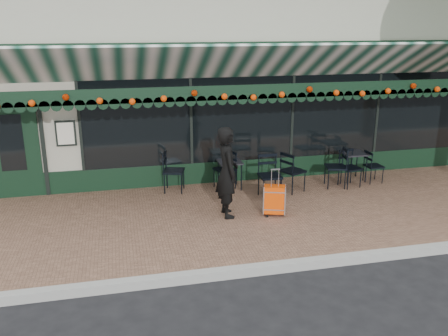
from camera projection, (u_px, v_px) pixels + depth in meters
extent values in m
plane|color=black|center=(294.00, 267.00, 7.60)|extent=(80.00, 80.00, 0.00)
cube|color=brown|center=(258.00, 215.00, 9.44)|extent=(18.00, 4.00, 0.15)
cube|color=#9E9E99|center=(296.00, 265.00, 7.51)|extent=(18.00, 0.16, 0.15)
cube|color=#A6A390|center=(202.00, 74.00, 14.39)|extent=(12.00, 8.00, 4.50)
cube|color=black|center=(284.00, 116.00, 11.08)|extent=(9.20, 0.04, 2.00)
cube|color=black|center=(12.00, 147.00, 9.92)|extent=(1.10, 0.07, 2.20)
cube|color=silver|center=(66.00, 133.00, 10.04)|extent=(0.42, 0.04, 0.55)
cube|color=black|center=(253.00, 92.00, 9.22)|extent=(12.00, 0.03, 0.28)
cylinder|color=#DB4306|center=(254.00, 93.00, 9.17)|extent=(11.60, 0.12, 0.12)
imported|color=black|center=(227.00, 172.00, 9.00)|extent=(0.45, 0.66, 1.76)
cube|color=#E64407|center=(274.00, 199.00, 9.17)|extent=(0.46, 0.35, 0.55)
cube|color=black|center=(274.00, 214.00, 9.26)|extent=(0.46, 0.35, 0.05)
cube|color=silver|center=(275.00, 178.00, 9.04)|extent=(0.18, 0.09, 0.34)
cube|color=black|center=(354.00, 153.00, 11.13)|extent=(0.55, 0.55, 0.04)
cylinder|color=black|center=(348.00, 170.00, 10.97)|extent=(0.03, 0.03, 0.64)
cylinder|color=black|center=(366.00, 169.00, 11.07)|extent=(0.03, 0.03, 0.64)
cylinder|color=black|center=(339.00, 165.00, 11.40)|extent=(0.03, 0.03, 0.64)
cylinder|color=black|center=(357.00, 164.00, 11.49)|extent=(0.03, 0.03, 0.64)
cube|color=black|center=(230.00, 162.00, 10.59)|extent=(0.52, 0.52, 0.03)
cylinder|color=black|center=(222.00, 179.00, 10.43)|extent=(0.03, 0.03, 0.60)
cylinder|color=black|center=(241.00, 178.00, 10.52)|extent=(0.03, 0.03, 0.60)
cylinder|color=black|center=(218.00, 173.00, 10.83)|extent=(0.03, 0.03, 0.60)
cylinder|color=black|center=(237.00, 172.00, 10.93)|extent=(0.03, 0.03, 0.60)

